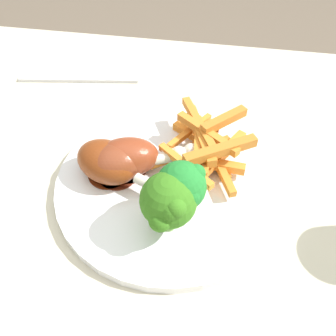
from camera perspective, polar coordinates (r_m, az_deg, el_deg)
The scene contains 9 objects.
dining_table at distance 0.54m, azimuth 4.86°, elevation -10.08°, with size 1.20×0.66×0.74m.
dinner_plate at distance 0.44m, azimuth -0.00°, elevation -2.30°, with size 0.27×0.27×0.01m, color white.
broccoli_floret_front at distance 0.36m, azimuth -0.28°, elevation -5.28°, with size 0.06×0.06×0.07m.
broccoli_floret_middle at distance 0.36m, azimuth 1.80°, elevation -3.02°, with size 0.05×0.05×0.07m.
carrot_fries_pile at distance 0.45m, azimuth 5.57°, elevation 3.61°, with size 0.12×0.15×0.05m.
chicken_drumstick_near at distance 0.42m, azimuth -7.70°, elevation 0.91°, with size 0.12×0.07×0.04m.
chicken_drumstick_far at distance 0.43m, azimuth -6.20°, elevation 1.68°, with size 0.13×0.07×0.05m.
chicken_drumstick_extra at distance 0.43m, azimuth -9.29°, elevation 0.75°, with size 0.12×0.08×0.04m.
fork at distance 0.62m, azimuth -13.87°, elevation 13.23°, with size 0.19×0.01×0.01m, color silver.
Camera 1 is at (0.00, -0.29, 1.08)m, focal length 39.33 mm.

